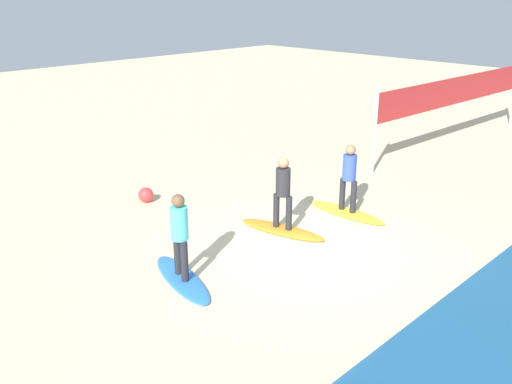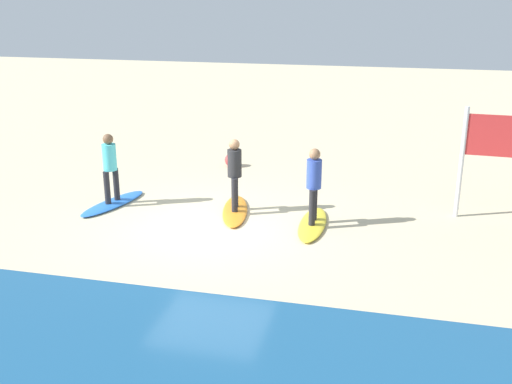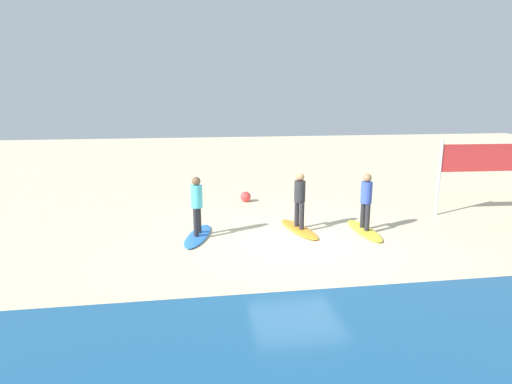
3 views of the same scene
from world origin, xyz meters
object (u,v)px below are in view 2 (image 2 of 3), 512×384
Objects in this scene: surfer_blue at (110,163)px; surfer_yellow at (314,180)px; surfboard_blue at (113,203)px; beach_ball at (231,160)px; surfer_orange at (235,169)px; surfboard_orange at (235,211)px; surfboard_yellow at (312,224)px.

surfer_yellow is at bearing 177.26° from surfer_blue.
beach_ball is (-1.84, -3.85, 0.15)m from surfboard_blue.
surfer_orange is at bearing 108.33° from surfboard_blue.
surfboard_orange is 3.13m from surfer_blue.
surfer_orange is 3.13m from surfboard_blue.
surfer_orange is (0.00, 0.00, 0.99)m from surfboard_orange.
surfer_yellow is 4.25× the size of beach_ball.
surfer_orange is at bearing -102.59° from surfboard_orange.
surfboard_blue is (2.96, 0.18, -0.99)m from surfer_orange.
surfboard_blue is at bearing 0.00° from surfer_blue.
beach_ball is (1.12, -3.67, 0.15)m from surfboard_orange.
surfboard_blue is at bearing 3.52° from surfer_orange.
surfboard_yellow is 1.28× the size of surfer_yellow.
surfer_orange reaches higher than surfboard_blue.
surfer_yellow is 1.00× the size of surfer_blue.
surfer_yellow is at bearing 102.07° from surfboard_blue.
surfer_orange reaches higher than surfboard_yellow.
surfer_orange is (1.85, -0.41, 0.99)m from surfboard_yellow.
surfer_blue is at bearing 0.00° from surfboard_blue.
surfboard_orange is 2.96m from surfboard_blue.
surfer_yellow and surfer_orange have the same top height.
surfer_orange reaches higher than surfboard_orange.
surfer_blue reaches higher than surfboard_yellow.
beach_ball reaches higher than surfboard_blue.
surfer_blue is at bearing -99.07° from surfboard_orange.
surfer_blue is (2.96, 0.18, 0.99)m from surfboard_orange.
surfboard_orange is (1.85, -0.41, -0.99)m from surfer_yellow.
surfer_yellow is 0.78× the size of surfboard_blue.
beach_ball reaches higher than surfboard_orange.
beach_ball is (2.97, -4.08, 0.15)m from surfboard_yellow.
surfboard_yellow and surfboard_orange have the same top height.
surfer_orange reaches higher than beach_ball.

